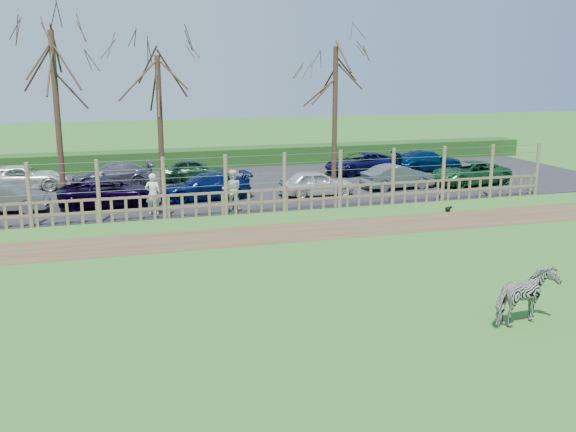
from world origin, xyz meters
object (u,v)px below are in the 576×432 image
object	(u,v)px
car_1	(2,198)
car_3	(206,186)
car_5	(398,177)
tree_right	(335,82)
car_9	(112,175)
car_6	(469,173)
zebra	(526,297)
car_2	(109,193)
car_10	(194,170)
visitor_b	(232,190)
car_8	(23,178)
car_4	(316,183)
car_12	(362,163)
car_13	(428,161)
crow	(448,209)
tree_left	(54,75)
visitor_a	(153,194)
tree_mid	(159,91)

from	to	relation	value
car_1	car_3	bearing A→B (deg)	-83.12
car_3	car_5	size ratio (longest dim) A/B	1.14
tree_right	car_9	world-z (taller)	tree_right
car_6	zebra	bearing A→B (deg)	-35.39
car_1	car_2	world-z (taller)	same
car_5	car_10	xyz separation A→B (m)	(-9.39, 5.06, 0.00)
visitor_b	car_2	world-z (taller)	visitor_b
car_3	car_8	world-z (taller)	same
car_2	car_4	xyz separation A→B (m)	(9.40, -0.33, 0.00)
car_2	car_6	distance (m)	17.92
visitor_b	car_12	world-z (taller)	visitor_b
car_1	car_13	distance (m)	22.97
crow	zebra	bearing A→B (deg)	-112.32
car_9	car_10	world-z (taller)	same
tree_left	car_8	xyz separation A→B (m)	(-2.02, 3.69, -4.98)
tree_left	car_9	size ratio (longest dim) A/B	1.90
visitor_b	car_3	size ratio (longest dim) A/B	0.42
visitor_a	car_6	xyz separation A→B (m)	(16.25, 2.48, -0.26)
tree_mid	tree_left	bearing A→B (deg)	-167.47
car_9	car_12	size ratio (longest dim) A/B	0.96
visitor_a	car_6	world-z (taller)	visitor_a
crow	car_8	xyz separation A→B (m)	(-17.59, 10.30, 0.52)
car_5	car_6	bearing A→B (deg)	-95.48
tree_right	visitor_a	xyz separation A→B (m)	(-9.88, -5.29, -4.34)
zebra	car_2	distance (m)	18.73
tree_left	car_3	world-z (taller)	tree_left
car_4	car_6	size ratio (longest dim) A/B	0.82
car_4	car_10	xyz separation A→B (m)	(-4.90, 5.61, 0.00)
tree_mid	car_9	xyz separation A→B (m)	(-2.28, 2.40, -4.23)
tree_right	car_13	size ratio (longest dim) A/B	1.78
car_4	car_12	xyz separation A→B (m)	(4.60, 5.38, 0.00)
tree_right	car_8	size ratio (longest dim) A/B	1.70
car_5	car_12	bearing A→B (deg)	-6.38
car_2	car_3	size ratio (longest dim) A/B	1.04
visitor_b	car_10	distance (m)	7.60
visitor_b	car_4	size ratio (longest dim) A/B	0.49
visitor_b	car_12	xyz separation A→B (m)	(9.06, 7.35, -0.26)
crow	car_4	world-z (taller)	car_4
car_1	car_13	world-z (taller)	same
tree_mid	tree_right	bearing A→B (deg)	3.18
tree_mid	car_5	size ratio (longest dim) A/B	1.87
tree_mid	car_12	size ratio (longest dim) A/B	1.58
crow	car_6	size ratio (longest dim) A/B	0.07
tree_right	car_6	xyz separation A→B (m)	(6.37, -2.81, -4.60)
car_4	car_9	distance (m)	10.53
tree_mid	visitor_b	size ratio (longest dim) A/B	3.96
car_1	car_4	distance (m)	13.70
tree_mid	zebra	bearing A→B (deg)	-71.32
crow	car_3	world-z (taller)	car_3
crow	car_5	xyz separation A→B (m)	(0.27, 5.33, 0.52)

